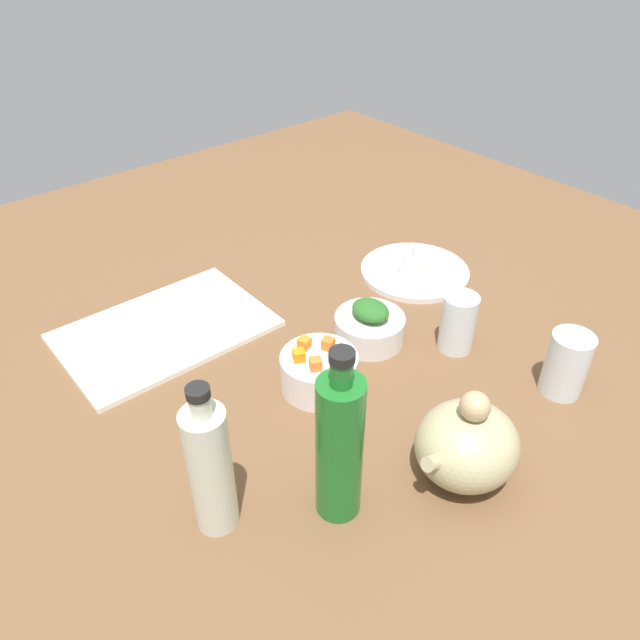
# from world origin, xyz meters

# --- Properties ---
(tabletop) EXTENTS (1.90, 1.90, 0.03)m
(tabletop) POSITION_xyz_m (0.00, 0.00, 0.01)
(tabletop) COLOR brown
(tabletop) RESTS_ON ground
(cutting_board) EXTENTS (0.36, 0.25, 0.01)m
(cutting_board) POSITION_xyz_m (0.19, -0.21, 0.03)
(cutting_board) COLOR white
(cutting_board) RESTS_ON tabletop
(plate_tofu) EXTENTS (0.22, 0.22, 0.01)m
(plate_tofu) POSITION_xyz_m (-0.30, -0.05, 0.04)
(plate_tofu) COLOR white
(plate_tofu) RESTS_ON tabletop
(bowl_greens) EXTENTS (0.12, 0.12, 0.05)m
(bowl_greens) POSITION_xyz_m (-0.07, 0.05, 0.06)
(bowl_greens) COLOR white
(bowl_greens) RESTS_ON tabletop
(bowl_carrots) EXTENTS (0.12, 0.12, 0.06)m
(bowl_carrots) POSITION_xyz_m (0.07, 0.09, 0.06)
(bowl_carrots) COLOR white
(bowl_carrots) RESTS_ON tabletop
(teapot) EXTENTS (0.16, 0.14, 0.15)m
(teapot) POSITION_xyz_m (0.04, 0.35, 0.09)
(teapot) COLOR tan
(teapot) RESTS_ON tabletop
(bottle_0) EXTENTS (0.06, 0.06, 0.26)m
(bottle_0) POSITION_xyz_m (0.20, 0.28, 0.14)
(bottle_0) COLOR #1D6E26
(bottle_0) RESTS_ON tabletop
(bottle_1) EXTENTS (0.05, 0.05, 0.23)m
(bottle_1) POSITION_xyz_m (0.34, 0.19, 0.13)
(bottle_1) COLOR silver
(bottle_1) RESTS_ON tabletop
(drinking_glass_0) EXTENTS (0.06, 0.06, 0.11)m
(drinking_glass_0) POSITION_xyz_m (-0.17, 0.16, 0.08)
(drinking_glass_0) COLOR white
(drinking_glass_0) RESTS_ON tabletop
(drinking_glass_1) EXTENTS (0.07, 0.07, 0.11)m
(drinking_glass_1) POSITION_xyz_m (-0.21, 0.34, 0.08)
(drinking_glass_1) COLOR white
(drinking_glass_1) RESTS_ON tabletop
(carrot_cube_0) EXTENTS (0.02, 0.02, 0.02)m
(carrot_cube_0) POSITION_xyz_m (0.05, 0.08, 0.10)
(carrot_cube_0) COLOR orange
(carrot_cube_0) RESTS_ON bowl_carrots
(carrot_cube_1) EXTENTS (0.02, 0.02, 0.02)m
(carrot_cube_1) POSITION_xyz_m (0.08, 0.05, 0.10)
(carrot_cube_1) COLOR orange
(carrot_cube_1) RESTS_ON bowl_carrots
(carrot_cube_2) EXTENTS (0.02, 0.02, 0.02)m
(carrot_cube_2) POSITION_xyz_m (0.10, 0.10, 0.10)
(carrot_cube_2) COLOR orange
(carrot_cube_2) RESTS_ON bowl_carrots
(carrot_cube_3) EXTENTS (0.02, 0.02, 0.02)m
(carrot_cube_3) POSITION_xyz_m (0.05, 0.11, 0.10)
(carrot_cube_3) COLOR orange
(carrot_cube_3) RESTS_ON bowl_carrots
(carrot_cube_4) EXTENTS (0.02, 0.02, 0.02)m
(carrot_cube_4) POSITION_xyz_m (0.10, 0.07, 0.10)
(carrot_cube_4) COLOR orange
(carrot_cube_4) RESTS_ON bowl_carrots
(chopped_greens_mound) EXTENTS (0.06, 0.08, 0.03)m
(chopped_greens_mound) POSITION_xyz_m (-0.07, 0.05, 0.09)
(chopped_greens_mound) COLOR #286323
(chopped_greens_mound) RESTS_ON bowl_greens
(tofu_cube_0) EXTENTS (0.03, 0.03, 0.02)m
(tofu_cube_0) POSITION_xyz_m (-0.26, -0.05, 0.05)
(tofu_cube_0) COLOR white
(tofu_cube_0) RESTS_ON plate_tofu
(tofu_cube_1) EXTENTS (0.03, 0.03, 0.02)m
(tofu_cube_1) POSITION_xyz_m (-0.30, -0.01, 0.05)
(tofu_cube_1) COLOR white
(tofu_cube_1) RESTS_ON plate_tofu
(tofu_cube_2) EXTENTS (0.03, 0.03, 0.02)m
(tofu_cube_2) POSITION_xyz_m (-0.30, -0.07, 0.05)
(tofu_cube_2) COLOR white
(tofu_cube_2) RESTS_ON plate_tofu
(tofu_cube_3) EXTENTS (0.03, 0.03, 0.02)m
(tofu_cube_3) POSITION_xyz_m (-0.33, -0.04, 0.05)
(tofu_cube_3) COLOR white
(tofu_cube_3) RESTS_ON plate_tofu
(tofu_cube_4) EXTENTS (0.03, 0.03, 0.02)m
(tofu_cube_4) POSITION_xyz_m (-0.34, -0.08, 0.05)
(tofu_cube_4) COLOR #F5E1CF
(tofu_cube_4) RESTS_ON plate_tofu
(dumpling_0) EXTENTS (0.05, 0.04, 0.03)m
(dumpling_0) POSITION_xyz_m (0.25, -0.16, 0.05)
(dumpling_0) COLOR beige
(dumpling_0) RESTS_ON cutting_board
(dumpling_1) EXTENTS (0.06, 0.06, 0.02)m
(dumpling_1) POSITION_xyz_m (0.10, -0.21, 0.05)
(dumpling_1) COLOR beige
(dumpling_1) RESTS_ON cutting_board
(dumpling_2) EXTENTS (0.07, 0.07, 0.02)m
(dumpling_2) POSITION_xyz_m (0.19, -0.27, 0.05)
(dumpling_2) COLOR beige
(dumpling_2) RESTS_ON cutting_board
(dumpling_3) EXTENTS (0.06, 0.05, 0.02)m
(dumpling_3) POSITION_xyz_m (0.09, -0.14, 0.05)
(dumpling_3) COLOR beige
(dumpling_3) RESTS_ON cutting_board
(dumpling_4) EXTENTS (0.04, 0.04, 0.03)m
(dumpling_4) POSITION_xyz_m (0.18, -0.15, 0.05)
(dumpling_4) COLOR beige
(dumpling_4) RESTS_ON cutting_board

